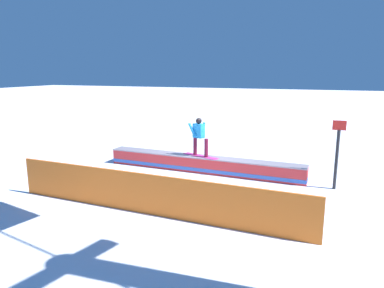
% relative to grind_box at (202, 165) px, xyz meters
% --- Properties ---
extents(ground_plane, '(120.00, 120.00, 0.00)m').
position_rel_grind_box_xyz_m(ground_plane, '(0.00, 0.00, -0.27)').
color(ground_plane, white).
extents(grind_box, '(7.58, 0.96, 0.59)m').
position_rel_grind_box_xyz_m(grind_box, '(0.00, 0.00, 0.00)').
color(grind_box, red).
rests_on(grind_box, ground_plane).
extents(snowboarder, '(1.52, 0.79, 1.43)m').
position_rel_grind_box_xyz_m(snowboarder, '(0.13, -0.03, 1.10)').
color(snowboarder, '#C73189').
rests_on(snowboarder, grind_box).
extents(safety_fence, '(8.57, 0.45, 1.10)m').
position_rel_grind_box_xyz_m(safety_fence, '(0.00, 4.25, 0.28)').
color(safety_fence, orange).
rests_on(safety_fence, ground_plane).
extents(trail_marker, '(0.40, 0.10, 2.21)m').
position_rel_grind_box_xyz_m(trail_marker, '(-4.61, 0.37, 0.91)').
color(trail_marker, '#262628').
rests_on(trail_marker, ground_plane).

